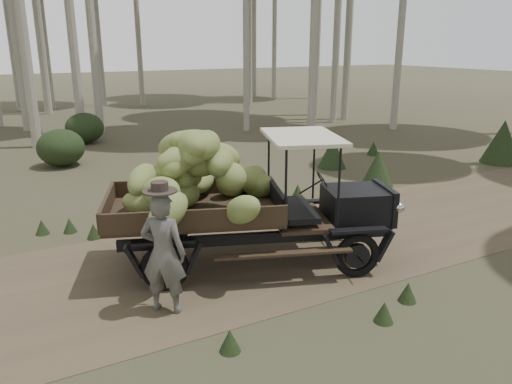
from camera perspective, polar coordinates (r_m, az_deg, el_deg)
ground at (r=8.27m, az=-12.10°, el=-9.54°), size 120.00×120.00×0.00m
dirt_track at (r=8.27m, az=-12.10°, el=-9.52°), size 70.00×4.00×0.01m
banana_truck at (r=8.07m, az=-3.81°, el=0.85°), size 4.97×3.06×2.39m
farmer at (r=6.91m, az=-10.54°, el=-6.75°), size 0.75×0.72×1.88m
undergrowth at (r=7.11m, az=-17.45°, el=-9.56°), size 23.67×25.38×1.40m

